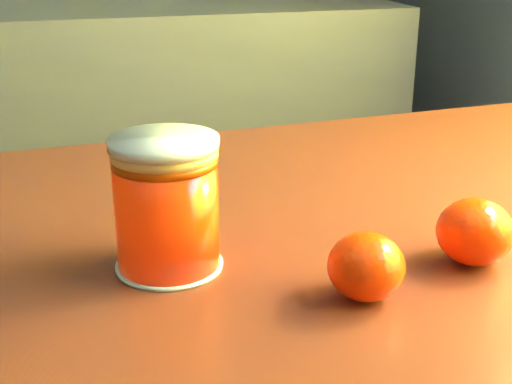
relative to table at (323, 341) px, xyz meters
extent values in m
cube|color=maroon|center=(0.00, 0.00, 0.08)|extent=(1.13, 0.83, 0.04)
cylinder|color=#513114|center=(0.45, 0.35, -0.32)|extent=(0.05, 0.05, 0.77)
cylinder|color=#FF2B05|center=(-0.14, -0.01, 0.15)|extent=(0.08, 0.08, 0.10)
cylinder|color=#E5AD5D|center=(-0.14, -0.01, 0.20)|extent=(0.09, 0.09, 0.01)
cylinder|color=silver|center=(-0.14, -0.01, 0.21)|extent=(0.09, 0.09, 0.01)
ellipsoid|color=#FF3305|center=(-0.01, -0.10, 0.13)|extent=(0.07, 0.07, 0.05)
ellipsoid|color=#FF3305|center=(0.10, -0.07, 0.13)|extent=(0.08, 0.08, 0.06)
camera|label=1|loc=(-0.22, -0.54, 0.37)|focal=50.00mm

